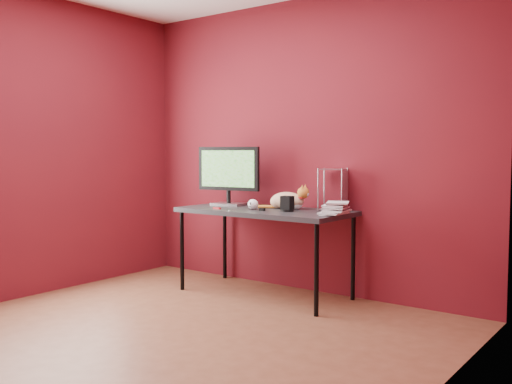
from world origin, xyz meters
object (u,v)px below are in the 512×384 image
Objects in this scene: desk at (265,215)px; cat at (288,200)px; skull_mug at (253,204)px; monitor at (229,173)px; book_stack at (326,141)px; speaker at (287,204)px.

desk is 3.26× the size of cat.
skull_mug is (-0.06, -0.09, 0.10)m from desk.
monitor is 0.54× the size of book_stack.
monitor is at bearing 178.42° from skull_mug.
speaker is at bearing -59.97° from cat.
cat reaches higher than desk.
speaker reaches higher than skull_mug.
monitor reaches higher than skull_mug.
skull_mug is 0.87m from book_stack.
desk is at bearing 80.28° from skull_mug.
book_stack reaches higher than desk.
book_stack reaches higher than speaker.
book_stack is (0.69, 0.05, 0.53)m from skull_mug.
monitor is 0.78m from speaker.
book_stack is (0.63, -0.04, 0.63)m from desk.
monitor is at bearing 167.86° from speaker.
desk is at bearing -18.93° from monitor.
speaker is (0.32, 0.05, 0.01)m from skull_mug.
desk is at bearing -142.59° from cat.
skull_mug is at bearing -135.91° from cat.
desk is 0.59m from monitor.
cat is 0.71m from book_stack.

